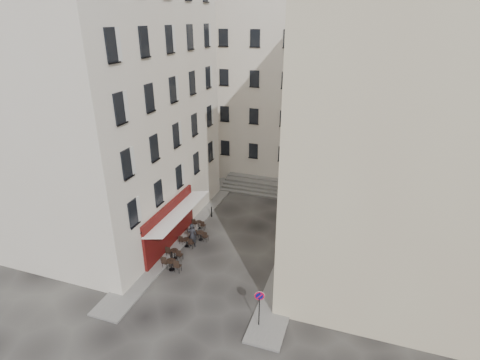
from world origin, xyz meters
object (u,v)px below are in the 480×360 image
at_px(no_parking_sign, 259,302).
at_px(bistro_table_b, 174,253).
at_px(bistro_table_a, 172,264).
at_px(pedestrian, 192,235).

relative_size(no_parking_sign, bistro_table_b, 1.90).
bearing_deg(no_parking_sign, bistro_table_a, 139.55).
height_order(no_parking_sign, bistro_table_b, no_parking_sign).
height_order(no_parking_sign, bistro_table_a, no_parking_sign).
bearing_deg(no_parking_sign, bistro_table_b, 133.09).
bearing_deg(bistro_table_a, bistro_table_b, 109.67).
distance_m(no_parking_sign, bistro_table_b, 8.57).
xyz_separation_m(no_parking_sign, bistro_table_b, (-7.39, 4.17, -1.24)).
bearing_deg(bistro_table_b, no_parking_sign, -29.43).
distance_m(bistro_table_b, pedestrian, 1.99).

